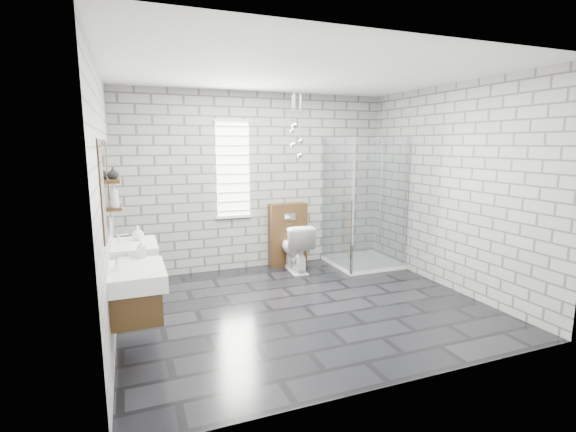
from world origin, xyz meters
TOP-DOWN VIEW (x-y plane):
  - floor at (0.00, 0.00)m, footprint 4.20×3.60m
  - ceiling at (0.00, 0.00)m, footprint 4.20×3.60m
  - wall_back at (0.00, 1.81)m, footprint 4.20×0.02m
  - wall_front at (0.00, -1.81)m, footprint 4.20×0.02m
  - wall_left at (-2.11, 0.00)m, footprint 0.02×3.60m
  - wall_right at (2.11, 0.00)m, footprint 0.02×3.60m
  - vanity_left at (-1.91, -0.58)m, footprint 0.47×0.70m
  - vanity_right at (-1.91, 0.42)m, footprint 0.47×0.70m
  - shelf_lower at (-2.03, -0.05)m, footprint 0.14×0.30m
  - shelf_upper at (-2.03, -0.05)m, footprint 0.14×0.30m
  - window at (-0.40, 1.78)m, footprint 0.56×0.05m
  - cistern_panel at (0.45, 1.70)m, footprint 0.60×0.20m
  - flush_plate at (0.45, 1.60)m, footprint 0.18×0.01m
  - shower_enclosure at (1.50, 1.18)m, footprint 1.00×1.00m
  - pendant_cluster at (0.45, 1.37)m, footprint 0.24×0.26m
  - toilet at (0.45, 1.37)m, footprint 0.46×0.75m
  - soap_bottle_a at (-1.81, -0.24)m, footprint 0.08×0.08m
  - soap_bottle_b at (-1.82, 0.56)m, footprint 0.17×0.17m
  - soap_bottle_c at (-2.02, -0.16)m, footprint 0.10×0.10m
  - vase at (-2.02, -0.02)m, footprint 0.11×0.11m

SIDE VIEW (x-z plane):
  - floor at x=0.00m, z-range -0.02..0.00m
  - toilet at x=0.45m, z-range 0.00..0.74m
  - cistern_panel at x=0.45m, z-range 0.00..1.00m
  - shower_enclosure at x=1.50m, z-range -0.51..1.52m
  - vanity_left at x=-1.91m, z-range -0.03..1.54m
  - vanity_right at x=-1.91m, z-range -0.03..1.54m
  - flush_plate at x=0.45m, z-range 0.74..0.86m
  - soap_bottle_b at x=-1.82m, z-range 0.85..1.01m
  - soap_bottle_a at x=-1.81m, z-range 0.85..1.02m
  - shelf_lower at x=-2.03m, z-range 1.31..1.33m
  - wall_back at x=0.00m, z-range 0.00..2.70m
  - wall_front at x=0.00m, z-range 0.00..2.70m
  - wall_left at x=-2.11m, z-range 0.00..2.70m
  - wall_right at x=2.11m, z-range 0.00..2.70m
  - soap_bottle_c at x=-2.02m, z-range 1.33..1.55m
  - window at x=-0.40m, z-range 0.81..2.29m
  - shelf_upper at x=-2.03m, z-range 1.57..1.59m
  - vase at x=-2.02m, z-range 1.59..1.71m
  - pendant_cluster at x=0.45m, z-range 1.51..2.50m
  - ceiling at x=0.00m, z-range 2.70..2.72m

